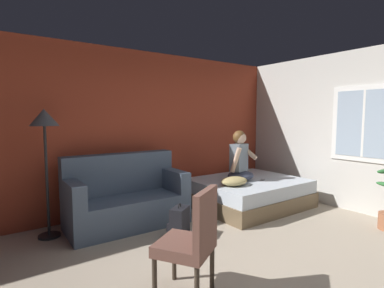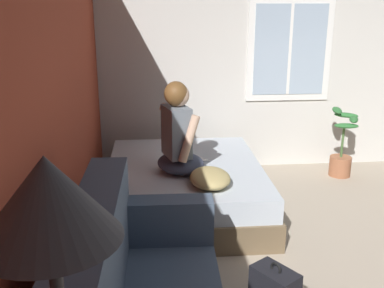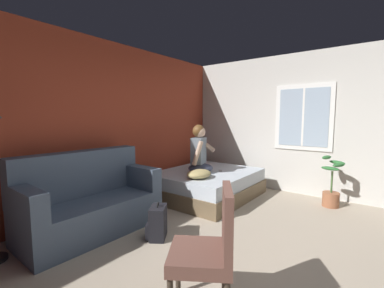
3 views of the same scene
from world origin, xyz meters
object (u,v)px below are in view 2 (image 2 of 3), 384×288
(person_seated, at_px, (179,136))
(potted_plant, at_px, (342,152))
(cell_phone, at_px, (202,159))
(throw_pillow, at_px, (210,178))
(floor_lamp, at_px, (54,256))
(bed, at_px, (185,188))

(person_seated, bearing_deg, potted_plant, -65.34)
(potted_plant, bearing_deg, cell_phone, 109.43)
(cell_phone, bearing_deg, person_seated, 18.79)
(throw_pillow, bearing_deg, floor_lamp, 164.48)
(cell_phone, xyz_separation_m, floor_lamp, (-3.34, 0.74, 0.94))
(bed, xyz_separation_m, throw_pillow, (-0.54, -0.19, 0.31))
(cell_phone, bearing_deg, throw_pillow, 58.62)
(throw_pillow, relative_size, potted_plant, 0.56)
(bed, height_order, person_seated, person_seated)
(bed, distance_m, potted_plant, 2.11)
(bed, height_order, floor_lamp, floor_lamp)
(throw_pillow, bearing_deg, potted_plant, -53.62)
(floor_lamp, bearing_deg, person_seated, -9.04)
(floor_lamp, bearing_deg, potted_plant, -32.37)
(bed, height_order, cell_phone, cell_phone)
(bed, distance_m, floor_lamp, 3.45)
(person_seated, height_order, throw_pillow, person_seated)
(person_seated, relative_size, potted_plant, 1.03)
(person_seated, distance_m, potted_plant, 2.30)
(person_seated, xyz_separation_m, cell_phone, (0.31, -0.26, -0.35))
(throw_pillow, relative_size, floor_lamp, 0.28)
(cell_phone, relative_size, floor_lamp, 0.08)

